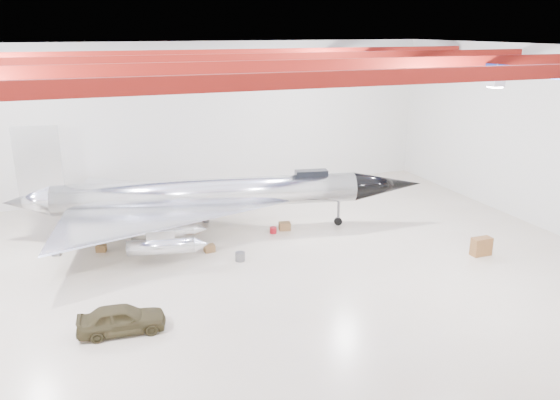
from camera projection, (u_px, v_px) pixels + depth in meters
name	position (u px, v px, depth m)	size (l,w,h in m)	color
floor	(229.00, 275.00, 27.48)	(40.00, 40.00, 0.00)	beige
wall_back	(171.00, 121.00, 39.19)	(40.00, 40.00, 0.00)	silver
wall_right	(550.00, 140.00, 32.56)	(30.00, 30.00, 0.00)	silver
ceiling	(223.00, 49.00, 24.15)	(40.00, 40.00, 0.00)	#0A0F38
ceiling_structure	(223.00, 65.00, 24.36)	(39.50, 29.50, 1.08)	maroon
jet_aircraft	(208.00, 198.00, 32.49)	(24.77, 16.74, 6.80)	silver
jeep	(122.00, 319.00, 22.17)	(1.41, 3.52, 1.20)	#3C351E
desk	(481.00, 246.00, 29.75)	(1.10, 0.55, 1.01)	brown
crate_ply	(101.00, 248.00, 30.32)	(0.53, 0.43, 0.37)	olive
toolbox_red	(191.00, 220.00, 34.83)	(0.51, 0.41, 0.36)	#A4101C
engine_drum	(240.00, 257.00, 29.10)	(0.52, 0.52, 0.47)	#59595B
parts_bin	(285.00, 226.00, 33.54)	(0.69, 0.55, 0.48)	olive
crate_small	(56.00, 253.00, 29.81)	(0.43, 0.35, 0.30)	#59595B
tool_chest	(273.00, 230.00, 33.01)	(0.42, 0.42, 0.38)	#A4101C
oil_barrel	(209.00, 248.00, 30.29)	(0.57, 0.46, 0.40)	olive
spares_box	(206.00, 219.00, 34.92)	(0.42, 0.42, 0.38)	#59595B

